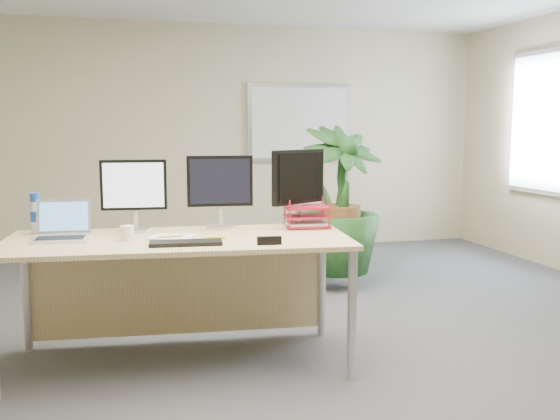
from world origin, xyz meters
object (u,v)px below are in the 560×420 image
object	(u,v)px
desk	(179,261)
floor_plant	(339,209)
monitor_right	(220,187)
laptop	(62,229)
monitor_left	(134,191)

from	to	relation	value
desk	floor_plant	distance (m)	2.15
desk	monitor_right	distance (m)	0.58
monitor_right	laptop	distance (m)	1.05
floor_plant	laptop	distance (m)	2.71
desk	monitor_left	size ratio (longest dim) A/B	4.65
monitor_right	desk	bearing A→B (deg)	-148.70
desk	floor_plant	xyz separation A→B (m)	(1.62, 1.41, 0.11)
monitor_left	laptop	world-z (taller)	monitor_left
desk	laptop	world-z (taller)	laptop
monitor_left	monitor_right	size ratio (longest dim) A/B	0.96
monitor_left	laptop	bearing A→B (deg)	-160.64
desk	laptop	bearing A→B (deg)	176.78
floor_plant	monitor_left	xyz separation A→B (m)	(-1.89, -1.21, 0.34)
monitor_left	monitor_right	bearing A→B (deg)	-1.03
monitor_left	monitor_right	xyz separation A→B (m)	(0.57, -0.01, 0.01)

